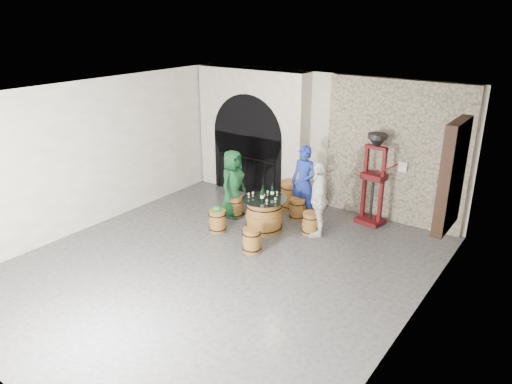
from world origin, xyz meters
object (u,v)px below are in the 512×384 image
Objects in this scene: barrel_stool_far at (298,209)px; barrel_stool_near_right at (252,240)px; wine_bottle_left at (263,194)px; barrel_table at (264,215)px; person_blue at (304,182)px; barrel_stool_right at (311,223)px; wine_bottle_right at (272,191)px; person_green at (233,184)px; person_white at (319,199)px; corking_press at (374,173)px; barrel_stool_left at (235,207)px; wine_bottle_center at (262,195)px; barrel_stool_near_left at (217,221)px; side_barrel at (291,195)px.

barrel_stool_near_right is at bearing -87.27° from barrel_stool_far.
barrel_table is at bearing 94.64° from wine_bottle_left.
person_blue is at bearing 74.86° from barrel_table.
wine_bottle_right reaches higher than barrel_stool_right.
barrel_stool_right is at bearing -90.11° from person_green.
person_white is 0.79× the size of corking_press.
barrel_stool_right is 1.00× the size of barrel_stool_near_right.
barrel_stool_left is 1.00× the size of barrel_stool_near_right.
person_white is at bearing 32.70° from wine_bottle_center.
barrel_table is 0.53m from wine_bottle_center.
barrel_stool_left is 1.70m from person_blue.
corking_press is (0.83, 1.28, 0.96)m from barrel_stool_right.
barrel_stool_near_right is (1.34, -1.19, 0.00)m from barrel_stool_left.
barrel_stool_left is 1.00× the size of barrel_stool_right.
wine_bottle_center reaches higher than barrel_stool_left.
barrel_stool_right is 2.02m from barrel_stool_near_left.
person_blue is 0.99m from wine_bottle_right.
barrel_table is at bearing -105.48° from person_blue.
barrel_stool_right is at bearing 28.66° from wine_bottle_left.
barrel_stool_far is 0.84m from barrel_stool_right.
wine_bottle_left is at bearing 111.43° from barrel_stool_near_right.
barrel_table reaches higher than barrel_stool_near_right.
barrel_stool_near_left is 0.71× the size of side_barrel.
side_barrel is (0.87, 1.15, -0.45)m from person_green.
corking_press reaches higher than side_barrel.
person_blue is at bearing 74.86° from barrel_stool_far.
wine_bottle_right is at bearing 82.23° from wine_bottle_center.
wine_bottle_left is at bearing -91.66° from person_white.
barrel_stool_near_right is 0.24× the size of corking_press.
side_barrel is (-0.19, 1.46, -0.53)m from wine_bottle_left.
barrel_stool_right is at bearing -39.58° from barrel_stool_far.
barrel_table is 2.99× the size of wine_bottle_left.
wine_bottle_center is at bearing -97.77° from wine_bottle_right.
person_blue is (-0.60, 0.71, 0.61)m from barrel_stool_right.
person_green is 3.18m from corking_press.
wine_bottle_center is at bearing 111.18° from barrel_stool_near_right.
wine_bottle_left is at bearing -124.77° from corking_press.
barrel_table is at bearing -105.14° from barrel_stool_far.
corking_press is at bearing 57.16° from barrel_stool_right.
wine_bottle_center reaches higher than side_barrel.
person_white reaches higher than wine_bottle_center.
person_green is 4.90× the size of wine_bottle_center.
person_green reaches higher than barrel_table.
barrel_stool_far is at bearing 30.58° from barrel_stool_left.
wine_bottle_center is at bearing -122.85° from corking_press.
person_white is (1.85, 1.12, 0.57)m from barrel_stool_near_left.
barrel_stool_right is 0.24× the size of corking_press.
corking_press reaches higher than wine_bottle_center.
person_blue reaches higher than person_green.
wine_bottle_left reaches higher than barrel_stool_near_left.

